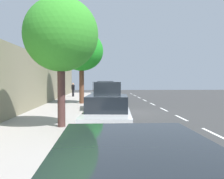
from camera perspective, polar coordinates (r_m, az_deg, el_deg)
ground at (r=17.19m, az=2.62°, el=-5.00°), size 75.98×75.98×0.00m
sidewalk at (r=17.34m, az=-11.37°, el=-4.73°), size 3.79×47.48×0.14m
curb_edge at (r=17.14m, az=-4.82°, el=-4.78°), size 0.16×47.48×0.14m
lane_stripe_centre at (r=17.25m, az=12.72°, el=-5.01°), size 0.14×48.40×0.01m
lane_stripe_bike_edge at (r=17.14m, az=0.12°, el=-5.00°), size 0.12×47.48×0.01m
building_facade at (r=17.69m, az=-18.29°, el=1.61°), size 0.50×47.48×4.01m
parked_sedan_green_nearest at (r=35.79m, az=-1.60°, el=-0.08°), size 2.01×4.49×1.52m
parked_suv_grey_second at (r=28.65m, az=-1.61°, el=-0.09°), size 2.13×4.78×1.99m
parked_suv_silver_mid at (r=17.64m, az=-1.44°, el=-1.47°), size 2.20×4.81×1.99m
parked_sedan_white_far at (r=10.27m, az=-1.06°, el=-5.59°), size 2.04×4.50×1.52m
bicycle_at_curb at (r=24.32m, az=-2.93°, el=-2.04°), size 1.20×1.29×0.74m
cyclist_with_backpack at (r=24.75m, az=-3.43°, el=-0.33°), size 0.53×0.55×1.75m
street_tree_near_cyclist at (r=22.42m, az=-6.62°, el=8.22°), size 3.64×3.64×6.07m
street_tree_mid_block at (r=11.45m, az=-10.98°, el=11.50°), size 3.12×3.12×5.44m
pedestrian_on_phone at (r=31.57m, az=-8.42°, el=0.12°), size 0.41×0.52×1.60m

